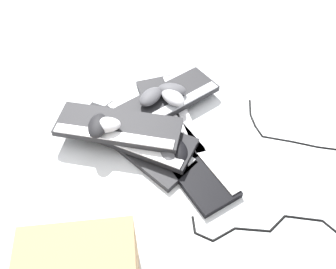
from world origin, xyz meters
name	(u,v)px	position (x,y,z in m)	size (l,w,h in m)	color
ground_plane	(156,162)	(0.00, 0.00, 0.00)	(3.20, 3.20, 0.00)	silver
keyboard_0	(139,142)	(0.03, -0.10, 0.01)	(0.32, 0.46, 0.03)	#232326
keyboard_1	(187,158)	(-0.10, 0.03, 0.01)	(0.22, 0.46, 0.03)	black
keyboard_2	(169,117)	(-0.12, -0.17, 0.01)	(0.19, 0.45, 0.03)	#232326
keyboard_3	(134,136)	(0.05, -0.11, 0.04)	(0.41, 0.42, 0.03)	black
keyboard_4	(118,127)	(0.09, -0.14, 0.07)	(0.45, 0.36, 0.03)	#232326
keyboard_5	(165,101)	(-0.12, -0.23, 0.04)	(0.46, 0.26, 0.03)	#232326
mouse_0	(173,97)	(-0.15, -0.21, 0.08)	(0.11, 0.07, 0.04)	#B7B7BC
mouse_1	(151,97)	(-0.07, -0.24, 0.08)	(0.11, 0.07, 0.04)	#4C4C51
mouse_2	(178,151)	(-0.07, 0.02, 0.05)	(0.11, 0.07, 0.04)	black
mouse_3	(172,90)	(-0.16, -0.24, 0.08)	(0.11, 0.07, 0.04)	#4C4C51
mouse_4	(168,152)	(-0.04, 0.01, 0.05)	(0.11, 0.07, 0.04)	#4C4C51
mouse_5	(105,125)	(0.13, -0.14, 0.11)	(0.11, 0.07, 0.04)	#B7B7BC
mouse_6	(98,126)	(0.16, -0.14, 0.11)	(0.11, 0.07, 0.04)	black
cable_0	(323,137)	(-0.61, 0.12, 0.00)	(0.47, 0.42, 0.01)	black
cable_1	(303,236)	(-0.31, 0.43, 0.00)	(0.55, 0.46, 0.01)	black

